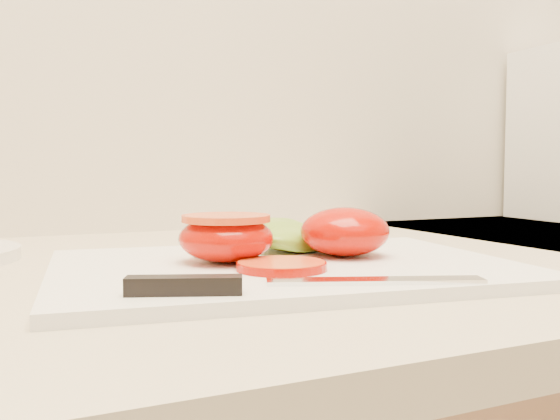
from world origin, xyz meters
name	(u,v)px	position (x,y,z in m)	size (l,w,h in m)	color
cutting_board	(285,268)	(-0.16, 1.60, 0.94)	(0.39, 0.28, 0.01)	white
tomato_half_dome	(345,232)	(-0.09, 1.61, 0.96)	(0.08, 0.08, 0.05)	red
tomato_half_cut	(226,236)	(-0.21, 1.62, 0.96)	(0.08, 0.08, 0.04)	red
tomato_slice_0	(282,266)	(-0.18, 1.56, 0.94)	(0.07, 0.07, 0.01)	orange
lettuce_leaf_0	(289,235)	(-0.12, 1.68, 0.95)	(0.12, 0.09, 0.03)	#80A62B
knife	(264,283)	(-0.23, 1.50, 0.94)	(0.25, 0.08, 0.01)	silver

